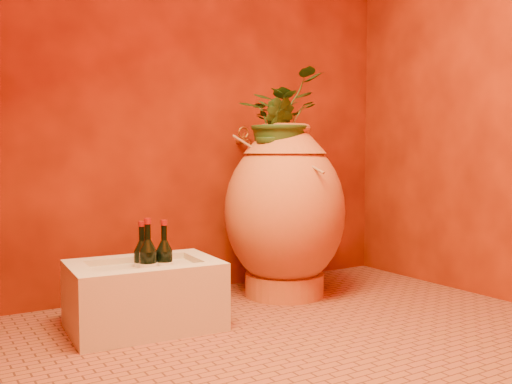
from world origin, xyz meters
TOP-DOWN VIEW (x-y plane):
  - floor at (0.00, 0.00)m, footprint 2.50×2.50m
  - wall_back at (0.00, 1.00)m, footprint 2.50×0.02m
  - wall_right at (1.25, 0.00)m, footprint 0.02×2.00m
  - amphora at (0.30, 0.61)m, footprint 0.76×0.76m
  - stone_basin at (-0.58, 0.46)m, footprint 0.69×0.49m
  - wine_bottle_a at (-0.57, 0.49)m, footprint 0.08×0.08m
  - wine_bottle_b at (-0.48, 0.44)m, footprint 0.08×0.08m
  - wine_bottle_c at (-0.57, 0.42)m, footprint 0.08×0.08m
  - wall_tap at (0.23, 0.91)m, footprint 0.07×0.15m
  - plant_main at (0.28, 0.63)m, footprint 0.61×0.58m
  - plant_side at (0.21, 0.57)m, footprint 0.26×0.26m

SIDE VIEW (x-z plane):
  - floor at x=0.00m, z-range 0.00..0.00m
  - stone_basin at x=-0.58m, z-range -0.01..0.30m
  - wine_bottle_a at x=-0.57m, z-range 0.12..0.44m
  - wine_bottle_b at x=-0.48m, z-range 0.12..0.44m
  - wine_bottle_c at x=-0.57m, z-range 0.12..0.46m
  - amphora at x=0.30m, z-range 0.00..0.95m
  - wall_tap at x=0.23m, z-range 0.79..0.96m
  - plant_side at x=0.21m, z-range 0.72..1.09m
  - plant_main at x=0.28m, z-range 0.72..1.25m
  - wall_back at x=0.00m, z-range 0.00..2.50m
  - wall_right at x=1.25m, z-range 0.00..2.50m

